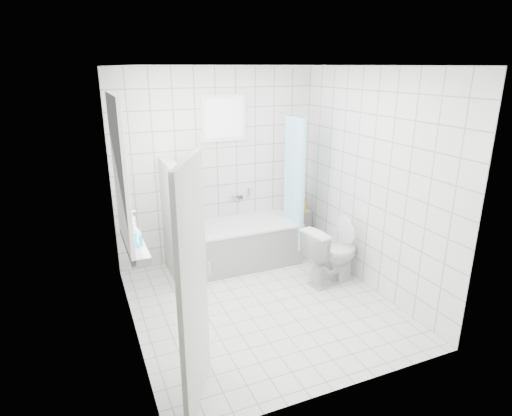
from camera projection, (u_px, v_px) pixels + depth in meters
name	position (u px, v px, depth m)	size (l,w,h in m)	color
ground	(262.00, 304.00, 4.90)	(3.00, 3.00, 0.00)	white
ceiling	(263.00, 66.00, 4.09)	(3.00, 3.00, 0.00)	white
wall_back	(217.00, 167.00, 5.80)	(2.80, 0.02, 2.60)	white
wall_front	(344.00, 249.00, 3.18)	(2.80, 0.02, 2.60)	white
wall_left	(125.00, 213.00, 3.97)	(0.02, 3.00, 2.60)	white
wall_right	(371.00, 183.00, 5.02)	(0.02, 3.00, 2.60)	white
window_left	(123.00, 174.00, 4.16)	(0.01, 0.90, 1.40)	white
window_back	(224.00, 118.00, 5.60)	(0.50, 0.01, 0.50)	white
window_sill	(134.00, 243.00, 4.40)	(0.18, 1.02, 0.08)	white
door	(194.00, 290.00, 3.21)	(0.04, 0.80, 2.00)	silver
bathtub	(239.00, 244.00, 5.85)	(1.61, 0.77, 0.58)	white
partition_wall	(174.00, 222.00, 5.34)	(0.15, 0.85, 1.50)	white
tiled_ledge	(296.00, 228.00, 6.46)	(0.40, 0.24, 0.55)	white
toilet	(332.00, 254.00, 5.32)	(0.41, 0.73, 0.74)	white
curtain_rod	(291.00, 115.00, 5.57)	(0.02, 0.02, 0.80)	silver
shower_curtain	(294.00, 184.00, 5.74)	(0.14, 0.48, 1.78)	#56D1FF
tub_faucet	(236.00, 197.00, 6.00)	(0.18, 0.06, 0.06)	silver
sill_bottles	(133.00, 228.00, 4.41)	(0.18, 0.58, 0.27)	white
ledge_bottles	(299.00, 203.00, 6.35)	(0.18, 0.19, 0.25)	red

